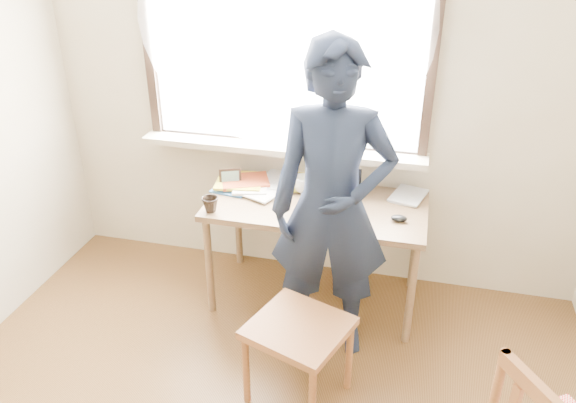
% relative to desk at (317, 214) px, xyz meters
% --- Properties ---
extents(room_shell, '(3.52, 4.02, 2.61)m').
position_rel_desk_xyz_m(room_shell, '(-0.12, -1.43, 1.00)').
color(room_shell, beige).
rests_on(room_shell, ground).
extents(desk, '(1.32, 0.66, 0.71)m').
position_rel_desk_xyz_m(desk, '(0.00, 0.00, 0.00)').
color(desk, brown).
rests_on(desk, ground).
extents(laptop, '(0.35, 0.30, 0.22)m').
position_rel_desk_xyz_m(laptop, '(0.10, -0.03, 0.13)').
color(laptop, black).
rests_on(laptop, desk).
extents(mug_white, '(0.15, 0.15, 0.10)m').
position_rel_desk_xyz_m(mug_white, '(-0.11, 0.13, 0.12)').
color(mug_white, white).
rests_on(mug_white, desk).
extents(mug_dark, '(0.10, 0.10, 0.09)m').
position_rel_desk_xyz_m(mug_dark, '(-0.59, -0.25, 0.12)').
color(mug_dark, black).
rests_on(mug_dark, desk).
extents(mouse, '(0.09, 0.07, 0.04)m').
position_rel_desk_xyz_m(mouse, '(0.50, -0.10, 0.09)').
color(mouse, black).
rests_on(mouse, desk).
extents(desk_clutter, '(0.77, 0.45, 0.04)m').
position_rel_desk_xyz_m(desk_clutter, '(-0.45, 0.13, 0.09)').
color(desk_clutter, white).
rests_on(desk_clutter, desk).
extents(book_a, '(0.26, 0.32, 0.03)m').
position_rel_desk_xyz_m(book_a, '(-0.41, 0.23, 0.09)').
color(book_a, white).
rests_on(book_a, desk).
extents(book_b, '(0.25, 0.30, 0.02)m').
position_rel_desk_xyz_m(book_b, '(0.44, 0.24, 0.08)').
color(book_b, white).
rests_on(book_b, desk).
extents(picture_frame, '(0.14, 0.07, 0.11)m').
position_rel_desk_xyz_m(picture_frame, '(-0.59, 0.10, 0.13)').
color(picture_frame, black).
rests_on(picture_frame, desk).
extents(work_chair, '(0.57, 0.56, 0.47)m').
position_rel_desk_xyz_m(work_chair, '(0.08, -0.84, -0.24)').
color(work_chair, brown).
rests_on(work_chair, ground).
extents(person, '(0.70, 0.51, 1.79)m').
position_rel_desk_xyz_m(person, '(0.15, -0.38, 0.26)').
color(person, '#151D30').
rests_on(person, ground).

